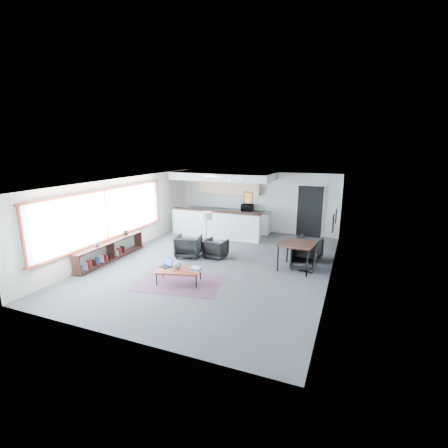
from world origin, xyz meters
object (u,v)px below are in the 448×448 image
at_px(microwave, 247,207).
at_px(laptop, 167,264).
at_px(coffee_table, 179,271).
at_px(dining_chair_far, 308,248).
at_px(dining_chair_near, 303,259).
at_px(ceramic_pot, 177,266).
at_px(book_stack, 196,269).
at_px(floor_lamp, 206,217).
at_px(dining_table, 297,245).
at_px(armchair_right, 216,248).
at_px(armchair_left, 188,245).

bearing_deg(microwave, laptop, -99.77).
relative_size(coffee_table, dining_chair_far, 1.89).
xyz_separation_m(dining_chair_near, microwave, (-2.98, 3.55, 0.78)).
height_order(dining_chair_near, dining_chair_far, dining_chair_far).
height_order(coffee_table, dining_chair_far, dining_chair_far).
bearing_deg(ceramic_pot, book_stack, 12.65).
xyz_separation_m(floor_lamp, dining_chair_near, (3.40, -0.30, -0.95)).
relative_size(dining_table, microwave, 2.13).
relative_size(book_stack, dining_chair_near, 0.52).
xyz_separation_m(book_stack, microwave, (-0.47, 5.80, 0.67)).
relative_size(armchair_right, dining_chair_near, 1.09).
relative_size(laptop, dining_table, 0.37).
relative_size(dining_chair_near, dining_chair_far, 0.93).
distance_m(ceramic_pot, dining_chair_near, 3.84).
bearing_deg(dining_chair_far, dining_table, 93.27).
distance_m(laptop, dining_chair_near, 4.10).
bearing_deg(microwave, book_stack, -90.81).
bearing_deg(dining_chair_near, microwave, 127.19).
relative_size(ceramic_pot, microwave, 0.45).
bearing_deg(coffee_table, dining_chair_near, 23.65).
bearing_deg(coffee_table, dining_chair_far, 34.05).
relative_size(ceramic_pot, armchair_left, 0.28).
relative_size(laptop, armchair_left, 0.49).
height_order(dining_table, microwave, microwave).
bearing_deg(armchair_left, dining_chair_near, 172.72).
bearing_deg(dining_table, ceramic_pot, -141.52).
bearing_deg(microwave, dining_table, -58.10).
bearing_deg(book_stack, ceramic_pot, -167.35).
bearing_deg(armchair_right, dining_table, -176.69).
relative_size(coffee_table, dining_table, 1.18).
bearing_deg(dining_chair_far, armchair_right, 33.38).
bearing_deg(microwave, coffee_table, -95.50).
bearing_deg(coffee_table, armchair_left, 96.91).
height_order(ceramic_pot, floor_lamp, floor_lamp).
distance_m(coffee_table, dining_chair_far, 4.51).
xyz_separation_m(armchair_left, floor_lamp, (0.37, 0.63, 0.86)).
distance_m(armchair_right, dining_chair_near, 2.89).
distance_m(laptop, book_stack, 0.91).
xyz_separation_m(coffee_table, dining_chair_near, (2.99, 2.34, -0.04)).
bearing_deg(floor_lamp, book_stack, -70.79).
distance_m(floor_lamp, dining_chair_near, 3.54).
xyz_separation_m(armchair_right, floor_lamp, (-0.51, 0.35, 0.92)).
relative_size(coffee_table, book_stack, 3.90).
bearing_deg(book_stack, dining_chair_near, 41.72).
distance_m(ceramic_pot, book_stack, 0.53).
height_order(dining_chair_far, microwave, microwave).
bearing_deg(floor_lamp, dining_chair_far, 12.23).
height_order(laptop, armchair_right, armchair_right).
distance_m(coffee_table, microwave, 5.95).
bearing_deg(dining_chair_far, coffee_table, 61.32).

